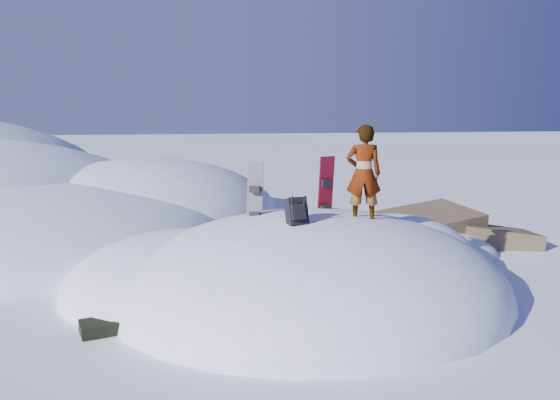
{
  "coord_description": "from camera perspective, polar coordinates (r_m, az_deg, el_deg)",
  "views": [
    {
      "loc": [
        -1.95,
        -9.01,
        3.3
      ],
      "look_at": [
        -0.53,
        0.3,
        1.69
      ],
      "focal_mm": 35.0,
      "sensor_mm": 36.0,
      "label": 1
    }
  ],
  "objects": [
    {
      "name": "ground",
      "position": [
        9.79,
        3.37,
        -10.03
      ],
      "size": [
        120.0,
        120.0,
        0.0
      ],
      "primitive_type": "plane",
      "color": "white",
      "rests_on": "ground"
    },
    {
      "name": "snow_mound",
      "position": [
        9.98,
        2.1,
        -9.64
      ],
      "size": [
        8.0,
        6.0,
        3.0
      ],
      "color": "white",
      "rests_on": "ground"
    },
    {
      "name": "rock_outcrop",
      "position": [
        13.69,
        16.11,
        -4.6
      ],
      "size": [
        4.68,
        4.41,
        1.68
      ],
      "color": "brown",
      "rests_on": "ground"
    },
    {
      "name": "snowboard_red",
      "position": [
        10.14,
        4.76,
        0.16
      ],
      "size": [
        0.34,
        0.28,
        1.62
      ],
      "rotation": [
        0.0,
        0.0,
        0.34
      ],
      "color": "red",
      "rests_on": "snow_mound"
    },
    {
      "name": "snowboard_dark",
      "position": [
        9.61,
        -2.67,
        -0.52
      ],
      "size": [
        0.37,
        0.36,
        1.51
      ],
      "rotation": [
        0.0,
        0.0,
        -0.38
      ],
      "color": "black",
      "rests_on": "snow_mound"
    },
    {
      "name": "backpack",
      "position": [
        8.75,
        1.75,
        -1.2
      ],
      "size": [
        0.39,
        0.45,
        0.53
      ],
      "rotation": [
        0.0,
        0.0,
        0.24
      ],
      "color": "black",
      "rests_on": "snow_mound"
    },
    {
      "name": "gear_pile",
      "position": [
        8.7,
        -17.68,
        -12.29
      ],
      "size": [
        0.87,
        0.67,
        0.23
      ],
      "rotation": [
        0.0,
        0.0,
        0.31
      ],
      "color": "black",
      "rests_on": "ground"
    },
    {
      "name": "person",
      "position": [
        9.3,
        8.72,
        2.75
      ],
      "size": [
        0.66,
        0.5,
        1.64
      ],
      "primitive_type": "imported",
      "rotation": [
        0.0,
        0.0,
        2.94
      ],
      "color": "slate",
      "rests_on": "snow_mound"
    }
  ]
}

